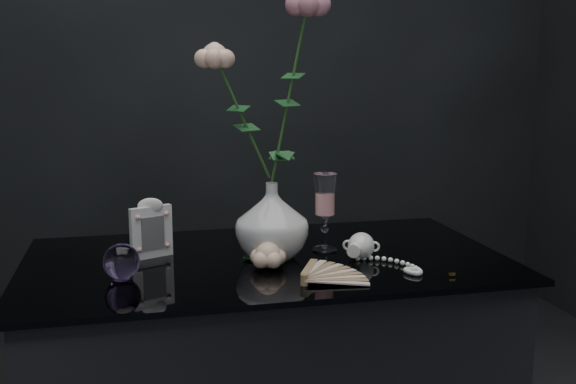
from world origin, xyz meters
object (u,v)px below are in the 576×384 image
object	(u,v)px
wine_glass	(325,212)
picture_frame	(151,228)
pearl_jar	(361,245)
loose_rose	(268,255)
vase	(272,221)
paperweight	(121,261)

from	to	relation	value
wine_glass	picture_frame	bearing A→B (deg)	175.53
picture_frame	pearl_jar	distance (m)	0.46
picture_frame	loose_rose	size ratio (longest dim) A/B	0.81
wine_glass	loose_rose	bearing A→B (deg)	-144.57
pearl_jar	picture_frame	bearing A→B (deg)	-168.48
vase	wine_glass	world-z (taller)	wine_glass
wine_glass	paperweight	size ratio (longest dim) A/B	2.47
wine_glass	paperweight	distance (m)	0.47
paperweight	loose_rose	size ratio (longest dim) A/B	0.43
loose_rose	pearl_jar	distance (m)	0.22
picture_frame	pearl_jar	bearing A→B (deg)	-36.99
vase	pearl_jar	xyz separation A→B (m)	(0.19, -0.05, -0.05)
picture_frame	wine_glass	bearing A→B (deg)	-27.78
vase	paperweight	world-z (taller)	vase
wine_glass	loose_rose	distance (m)	0.20
vase	pearl_jar	bearing A→B (deg)	-13.49
loose_rose	pearl_jar	bearing A→B (deg)	5.80
paperweight	pearl_jar	size ratio (longest dim) A/B	0.34
paperweight	pearl_jar	world-z (taller)	paperweight
wine_glass	vase	bearing A→B (deg)	-165.69
loose_rose	vase	bearing A→B (deg)	69.65
picture_frame	paperweight	world-z (taller)	picture_frame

